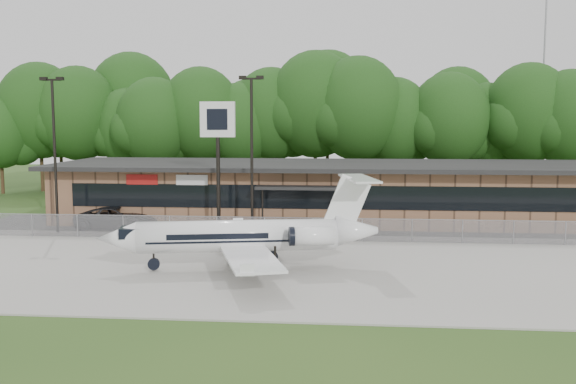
# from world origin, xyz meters

# --- Properties ---
(ground) EXTENTS (160.00, 160.00, 0.00)m
(ground) POSITION_xyz_m (0.00, 0.00, 0.00)
(ground) COLOR #274819
(ground) RESTS_ON ground
(apron) EXTENTS (64.00, 18.00, 0.08)m
(apron) POSITION_xyz_m (0.00, 8.00, 0.04)
(apron) COLOR #9E9B93
(apron) RESTS_ON ground
(parking_lot) EXTENTS (50.00, 9.00, 0.06)m
(parking_lot) POSITION_xyz_m (0.00, 19.50, 0.03)
(parking_lot) COLOR #383835
(parking_lot) RESTS_ON ground
(terminal) EXTENTS (41.00, 11.65, 4.30)m
(terminal) POSITION_xyz_m (-0.00, 23.94, 2.18)
(terminal) COLOR #875E43
(terminal) RESTS_ON ground
(fence) EXTENTS (46.00, 0.04, 1.52)m
(fence) POSITION_xyz_m (0.00, 15.00, 0.78)
(fence) COLOR gray
(fence) RESTS_ON ground
(treeline) EXTENTS (72.00, 12.00, 15.00)m
(treeline) POSITION_xyz_m (0.00, 42.00, 7.50)
(treeline) COLOR #1A3711
(treeline) RESTS_ON ground
(radio_mast) EXTENTS (0.20, 0.20, 25.00)m
(radio_mast) POSITION_xyz_m (22.00, 48.00, 12.50)
(radio_mast) COLOR gray
(radio_mast) RESTS_ON ground
(light_pole_left) EXTENTS (1.55, 0.30, 10.23)m
(light_pole_left) POSITION_xyz_m (-18.00, 16.50, 5.98)
(light_pole_left) COLOR black
(light_pole_left) RESTS_ON ground
(light_pole_mid) EXTENTS (1.55, 0.30, 10.23)m
(light_pole_mid) POSITION_xyz_m (-5.00, 16.50, 5.98)
(light_pole_mid) COLOR black
(light_pole_mid) RESTS_ON ground
(business_jet) EXTENTS (14.01, 12.58, 4.73)m
(business_jet) POSITION_xyz_m (-3.86, 7.28, 1.69)
(business_jet) COLOR white
(business_jet) RESTS_ON ground
(suv) EXTENTS (5.56, 2.65, 1.53)m
(suv) POSITION_xyz_m (-14.69, 18.44, 0.76)
(suv) COLOR #323234
(suv) RESTS_ON ground
(pole_sign) EXTENTS (2.27, 0.32, 8.64)m
(pole_sign) POSITION_xyz_m (-7.24, 16.79, 6.61)
(pole_sign) COLOR black
(pole_sign) RESTS_ON ground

